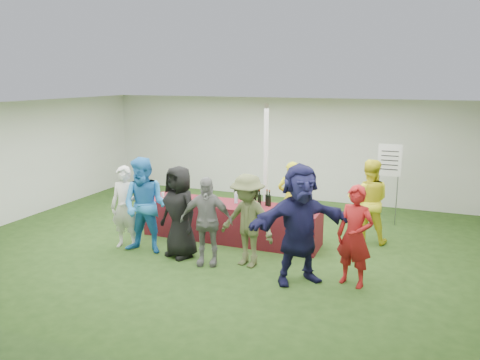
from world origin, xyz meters
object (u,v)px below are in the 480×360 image
at_px(customer_3, 206,221).
at_px(customer_4, 247,221).
at_px(serving_table, 231,222).
at_px(staff_pourer, 292,199).
at_px(dump_bucket, 307,210).
at_px(wine_list_sign, 389,166).
at_px(customer_2, 179,212).
at_px(customer_5, 300,224).
at_px(staff_back, 368,201).
at_px(customer_6, 355,236).
at_px(customer_0, 125,207).
at_px(customer_1, 145,206).

distance_m(customer_3, customer_4, 0.72).
relative_size(serving_table, staff_pourer, 2.29).
xyz_separation_m(dump_bucket, wine_list_sign, (1.23, 2.44, 0.48)).
xyz_separation_m(customer_2, customer_5, (2.29, -0.27, 0.12)).
xyz_separation_m(staff_back, customer_2, (-3.09, -2.04, 0.01)).
distance_m(dump_bucket, staff_pourer, 1.03).
bearing_deg(customer_6, customer_2, -164.04).
distance_m(staff_back, customer_0, 4.73).
bearing_deg(wine_list_sign, customer_0, -143.57).
bearing_deg(customer_1, customer_6, -5.21).
height_order(staff_back, customer_2, customer_2).
height_order(serving_table, customer_2, customer_2).
bearing_deg(staff_back, customer_6, 83.83).
height_order(customer_3, customer_5, customer_5).
relative_size(dump_bucket, customer_6, 0.17).
xyz_separation_m(customer_3, customer_5, (1.68, -0.12, 0.18)).
bearing_deg(staff_pourer, customer_0, 24.56).
height_order(staff_pourer, customer_6, customer_6).
xyz_separation_m(customer_2, customer_4, (1.30, 0.04, -0.03)).
xyz_separation_m(dump_bucket, customer_0, (-3.31, -0.91, -0.04)).
xyz_separation_m(customer_1, customer_2, (0.69, 0.05, -0.06)).
bearing_deg(customer_2, customer_5, 15.08).
bearing_deg(wine_list_sign, customer_4, -121.40).
bearing_deg(dump_bucket, customer_0, -164.59).
relative_size(staff_pourer, staff_back, 0.94).
xyz_separation_m(dump_bucket, customer_3, (-1.51, -1.11, -0.06)).
bearing_deg(customer_5, wine_list_sign, 36.03).
bearing_deg(customer_6, wine_list_sign, 103.59).
height_order(wine_list_sign, customer_4, wine_list_sign).
xyz_separation_m(customer_3, customer_6, (2.52, 0.08, 0.02)).
xyz_separation_m(wine_list_sign, staff_pourer, (-1.76, -1.56, -0.53)).
bearing_deg(staff_back, dump_bucket, 41.12).
bearing_deg(customer_2, customer_4, 23.46).
relative_size(customer_1, customer_4, 1.10).
relative_size(staff_pourer, customer_0, 0.99).
height_order(staff_back, customer_4, staff_back).
distance_m(wine_list_sign, customer_5, 3.83).
height_order(serving_table, dump_bucket, dump_bucket).
distance_m(dump_bucket, wine_list_sign, 2.77).
distance_m(dump_bucket, customer_6, 1.44).
bearing_deg(customer_3, staff_pourer, 49.56).
xyz_separation_m(dump_bucket, customer_6, (1.01, -1.03, -0.03)).
distance_m(customer_1, customer_4, 1.99).
bearing_deg(customer_4, customer_6, 11.39).
height_order(serving_table, customer_4, customer_4).
relative_size(staff_pourer, customer_1, 0.87).
distance_m(serving_table, customer_2, 1.37).
bearing_deg(staff_pourer, customer_2, 40.91).
relative_size(wine_list_sign, customer_2, 1.07).
height_order(customer_4, customer_5, customer_5).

